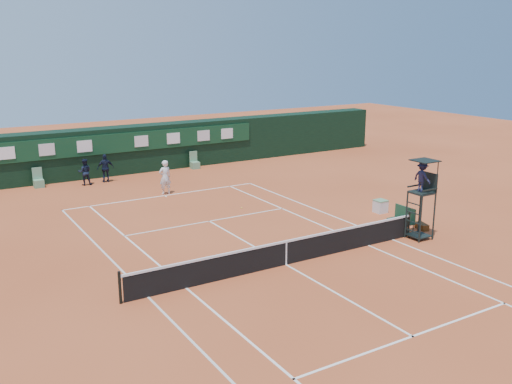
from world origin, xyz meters
TOP-DOWN VIEW (x-y plane):
  - ground at (0.00, 0.00)m, footprint 90.00×90.00m
  - court_lines at (0.00, 0.00)m, footprint 11.05×23.85m
  - tennis_net at (0.00, 0.00)m, footprint 12.90×0.10m
  - back_wall at (0.00, 18.74)m, footprint 40.00×1.65m
  - linesman_chair_left at (-5.50, 17.48)m, footprint 0.55×0.50m
  - linesman_chair_right at (4.50, 17.48)m, footprint 0.55×0.50m
  - umpire_chair at (6.54, -0.46)m, footprint 0.96×0.95m
  - player_bench at (6.73, 0.69)m, footprint 0.56×1.20m
  - tennis_bag at (7.65, 0.38)m, footprint 0.50×0.79m
  - cooler at (7.89, 3.30)m, footprint 0.57×0.57m
  - tennis_ball at (2.37, 7.48)m, footprint 0.06×0.06m
  - player at (0.21, 12.20)m, footprint 0.72×0.50m
  - ball_kid_left at (-3.02, 16.64)m, footprint 0.89×0.77m
  - ball_kid_right at (-1.74, 16.74)m, footprint 1.04×0.50m

SIDE VIEW (x-z plane):
  - ground at x=0.00m, z-range 0.00..0.00m
  - court_lines at x=0.00m, z-range 0.00..0.01m
  - tennis_ball at x=2.37m, z-range 0.00..0.06m
  - tennis_bag at x=7.65m, z-range 0.00..0.27m
  - linesman_chair_left at x=-5.50m, z-range -0.26..0.89m
  - linesman_chair_right at x=4.50m, z-range -0.26..0.89m
  - cooler at x=7.89m, z-range 0.00..0.65m
  - tennis_net at x=0.00m, z-range -0.04..1.06m
  - player_bench at x=6.73m, z-range 0.05..1.15m
  - ball_kid_left at x=-3.02m, z-range 0.00..1.57m
  - ball_kid_right at x=-1.74m, z-range 0.00..1.71m
  - player at x=0.21m, z-range 0.00..1.91m
  - back_wall at x=0.00m, z-range 0.01..3.01m
  - umpire_chair at x=6.54m, z-range 0.75..4.17m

